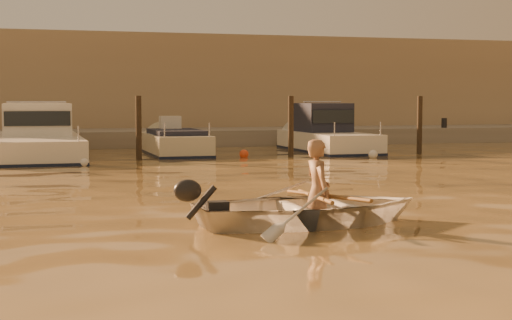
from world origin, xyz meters
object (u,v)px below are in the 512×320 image
object	(u,v)px
moored_boat_3	(175,148)
moored_boat_4	(328,134)
dinghy	(312,208)
moored_boat_2	(38,138)
waterfront_building	(104,89)
person	(318,191)

from	to	relation	value
moored_boat_3	moored_boat_4	xyz separation A→B (m)	(5.63, 0.00, 0.40)
dinghy	moored_boat_2	xyz separation A→B (m)	(-3.79, 15.58, 0.38)
moored_boat_2	moored_boat_3	bearing A→B (deg)	0.00
moored_boat_2	waterfront_building	bearing A→B (deg)	73.72
moored_boat_2	waterfront_building	world-z (taller)	waterfront_building
person	moored_boat_3	distance (m)	15.59
waterfront_building	moored_boat_2	bearing A→B (deg)	-106.28
dinghy	waterfront_building	world-z (taller)	waterfront_building
dinghy	moored_boat_3	world-z (taller)	moored_boat_3
dinghy	moored_boat_2	world-z (taller)	moored_boat_2
dinghy	moored_boat_4	world-z (taller)	moored_boat_4
moored_boat_2	moored_boat_3	xyz separation A→B (m)	(4.55, 0.00, -0.40)
person	waterfront_building	bearing A→B (deg)	-1.49
person	moored_boat_2	bearing A→B (deg)	11.08
dinghy	person	size ratio (longest dim) A/B	2.22
moored_boat_4	waterfront_building	bearing A→B (deg)	122.34
moored_boat_4	dinghy	bearing A→B (deg)	-112.30
moored_boat_3	waterfront_building	distance (m)	11.29
moored_boat_2	moored_boat_4	size ratio (longest dim) A/B	1.38
moored_boat_3	waterfront_building	world-z (taller)	waterfront_building
waterfront_building	dinghy	bearing A→B (deg)	-88.76
person	moored_boat_2	xyz separation A→B (m)	(-3.89, 15.57, 0.13)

